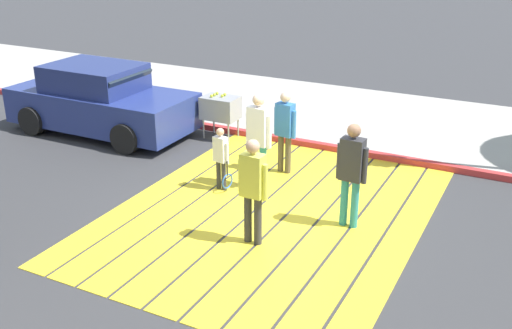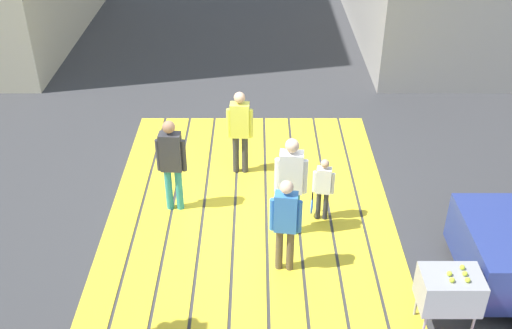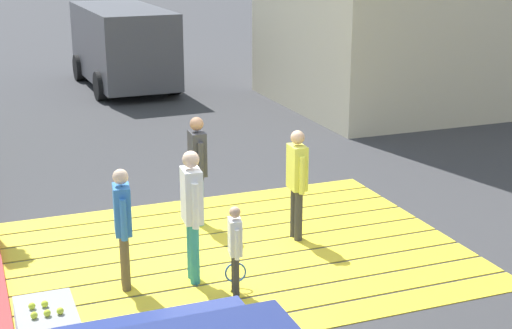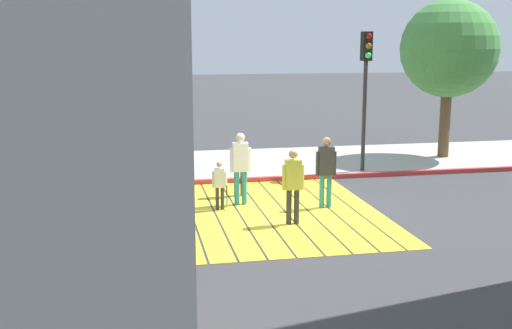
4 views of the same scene
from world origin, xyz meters
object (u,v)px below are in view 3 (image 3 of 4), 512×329
at_px(van_down_street, 123,44).
at_px(pedestrian_adult_side, 198,163).
at_px(pedestrian_teen_behind, 192,207).
at_px(pedestrian_adult_lead, 297,177).
at_px(pedestrian_adult_trailing, 123,220).
at_px(pedestrian_child_with_racket, 235,246).

bearing_deg(van_down_street, pedestrian_adult_side, -96.24).
relative_size(van_down_street, pedestrian_teen_behind, 2.93).
bearing_deg(pedestrian_teen_behind, pedestrian_adult_lead, 24.43).
xyz_separation_m(van_down_street, pedestrian_adult_trailing, (-2.82, -13.39, -0.33)).
bearing_deg(pedestrian_adult_side, pedestrian_adult_trailing, -130.11).
bearing_deg(pedestrian_teen_behind, pedestrian_adult_trailing, 172.46).
height_order(pedestrian_adult_trailing, pedestrian_teen_behind, pedestrian_teen_behind).
xyz_separation_m(van_down_street, pedestrian_teen_behind, (-1.94, -13.51, -0.23)).
xyz_separation_m(pedestrian_adult_trailing, pedestrian_teen_behind, (0.88, -0.12, 0.10)).
xyz_separation_m(pedestrian_adult_lead, pedestrian_child_with_racket, (-1.48, -1.40, -0.32)).
xyz_separation_m(pedestrian_adult_lead, pedestrian_adult_side, (-1.18, 1.12, 0.03)).
relative_size(pedestrian_adult_lead, pedestrian_adult_trailing, 1.04).
height_order(pedestrian_adult_trailing, pedestrian_adult_side, pedestrian_adult_side).
relative_size(van_down_street, pedestrian_adult_side, 3.02).
bearing_deg(van_down_street, pedestrian_adult_lead, -90.35).
bearing_deg(pedestrian_adult_lead, pedestrian_adult_trailing, -165.10).
distance_m(pedestrian_adult_lead, pedestrian_adult_side, 1.63).
relative_size(van_down_street, pedestrian_adult_trailing, 3.25).
relative_size(pedestrian_adult_side, pedestrian_teen_behind, 0.97).
distance_m(van_down_street, pedestrian_child_with_racket, 14.17).
distance_m(van_down_street, pedestrian_adult_trailing, 13.69).
distance_m(pedestrian_adult_lead, pedestrian_adult_trailing, 2.84).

